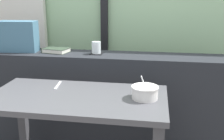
% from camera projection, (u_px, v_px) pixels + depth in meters
% --- Properties ---
extents(curtain_left_panel, '(0.56, 0.06, 2.50)m').
position_uv_depth(curtain_left_panel, '(19.00, 2.00, 2.86)').
color(curtain_left_panel, silver).
rests_on(curtain_left_panel, ground).
extents(dark_console_ledge, '(2.80, 0.32, 0.85)m').
position_uv_depth(dark_console_ledge, '(100.00, 102.00, 2.39)').
color(dark_console_ledge, '#23262B').
rests_on(dark_console_ledge, ground).
extents(breakfast_table, '(1.13, 0.59, 0.71)m').
position_uv_depth(breakfast_table, '(78.00, 113.00, 1.78)').
color(breakfast_table, '#414145').
rests_on(breakfast_table, ground).
extents(coaster_square, '(0.10, 0.10, 0.00)m').
position_uv_depth(coaster_square, '(96.00, 54.00, 2.28)').
color(coaster_square, black).
rests_on(coaster_square, dark_console_ledge).
extents(juice_glass, '(0.07, 0.07, 0.10)m').
position_uv_depth(juice_glass, '(96.00, 48.00, 2.27)').
color(juice_glass, white).
rests_on(juice_glass, coaster_square).
extents(closed_book, '(0.23, 0.19, 0.04)m').
position_uv_depth(closed_book, '(56.00, 50.00, 2.34)').
color(closed_book, '#334233').
rests_on(closed_book, dark_console_ledge).
extents(throw_pillow, '(0.33, 0.16, 0.26)m').
position_uv_depth(throw_pillow, '(18.00, 36.00, 2.35)').
color(throw_pillow, '#426B84').
rests_on(throw_pillow, dark_console_ledge).
extents(soup_bowl, '(0.17, 0.17, 0.15)m').
position_uv_depth(soup_bowl, '(145.00, 92.00, 1.69)').
color(soup_bowl, silver).
rests_on(soup_bowl, breakfast_table).
extents(fork_utensil, '(0.03, 0.17, 0.01)m').
position_uv_depth(fork_utensil, '(58.00, 85.00, 1.94)').
color(fork_utensil, silver).
rests_on(fork_utensil, breakfast_table).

